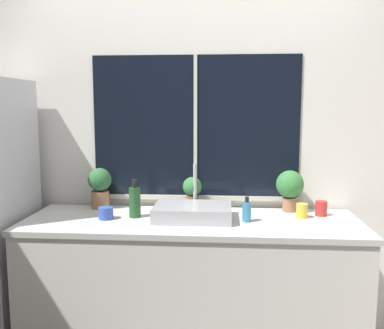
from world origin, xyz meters
name	(u,v)px	position (x,y,z in m)	size (l,w,h in m)	color
wall_back	(196,141)	(0.00, 0.74, 1.35)	(8.00, 0.09, 2.70)	silver
counter	(191,286)	(0.00, 0.33, 0.44)	(2.11, 0.69, 0.89)	white
sink	(193,212)	(0.01, 0.35, 0.93)	(0.49, 0.39, 0.33)	#ADADB2
potted_plant_left	(100,186)	(-0.66, 0.60, 1.04)	(0.16, 0.16, 0.28)	#9E6B4C
potted_plant_center	(192,191)	(-0.01, 0.60, 1.02)	(0.13, 0.13, 0.23)	#9E6B4C
potted_plant_right	(290,186)	(0.65, 0.60, 1.06)	(0.19, 0.19, 0.28)	#9E6B4C
soap_bottle	(247,211)	(0.34, 0.31, 0.95)	(0.05, 0.05, 0.16)	teal
bottle_tall	(135,201)	(-0.37, 0.37, 0.99)	(0.07, 0.07, 0.25)	#235128
mug_red	(321,208)	(0.84, 0.49, 0.93)	(0.07, 0.07, 0.10)	#B72D28
mug_blue	(106,213)	(-0.54, 0.30, 0.92)	(0.09, 0.09, 0.08)	#3351AD
mug_yellow	(302,211)	(0.70, 0.43, 0.93)	(0.07, 0.07, 0.09)	gold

